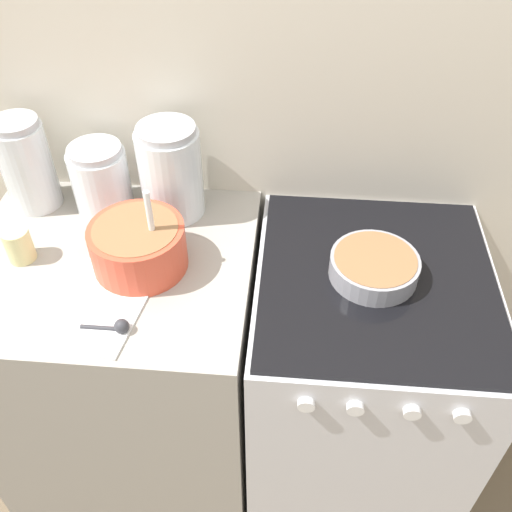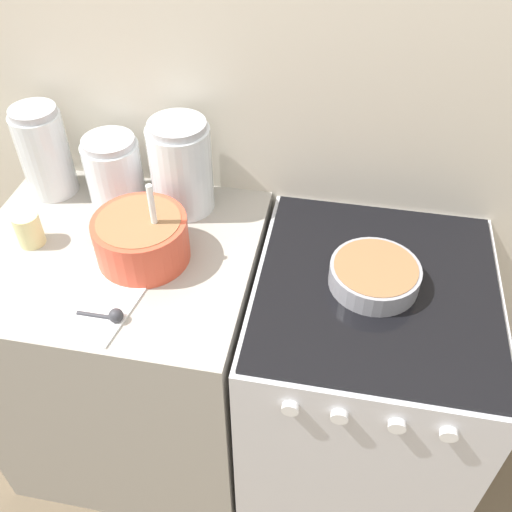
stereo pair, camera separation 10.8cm
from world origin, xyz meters
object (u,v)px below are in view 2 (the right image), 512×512
at_px(stove, 356,388).
at_px(tin_can, 29,229).
at_px(mixing_bowl, 141,237).
at_px(storage_jar_right, 182,172).
at_px(storage_jar_middle, 114,173).
at_px(baking_pan, 375,275).
at_px(storage_jar_left, 46,157).

bearing_deg(stove, tin_can, -179.39).
xyz_separation_m(mixing_bowl, tin_can, (-0.32, -0.00, -0.03)).
height_order(stove, storage_jar_right, storage_jar_right).
relative_size(storage_jar_middle, tin_can, 2.14).
height_order(baking_pan, storage_jar_right, storage_jar_right).
height_order(stove, storage_jar_left, storage_jar_left).
distance_m(mixing_bowl, storage_jar_middle, 0.29).
distance_m(baking_pan, tin_can, 0.93).
relative_size(storage_jar_left, storage_jar_middle, 1.36).
xyz_separation_m(baking_pan, storage_jar_right, (-0.56, 0.23, 0.09)).
bearing_deg(stove, mixing_bowl, -179.16).
distance_m(mixing_bowl, baking_pan, 0.61).
relative_size(stove, storage_jar_right, 3.34).
relative_size(stove, mixing_bowl, 3.74).
bearing_deg(stove, storage_jar_right, 158.22).
bearing_deg(stove, storage_jar_middle, 163.62).
distance_m(mixing_bowl, storage_jar_left, 0.44).
bearing_deg(storage_jar_right, storage_jar_left, 180.00).
xyz_separation_m(mixing_bowl, storage_jar_right, (0.04, 0.24, 0.05)).
bearing_deg(baking_pan, mixing_bowl, -178.86).
relative_size(stove, baking_pan, 4.03).
relative_size(baking_pan, storage_jar_middle, 1.13).
bearing_deg(mixing_bowl, storage_jar_middle, 124.22).
bearing_deg(tin_can, storage_jar_middle, 56.36).
bearing_deg(storage_jar_left, stove, -13.09).
height_order(storage_jar_middle, tin_can, storage_jar_middle).
distance_m(storage_jar_right, tin_can, 0.44).
height_order(mixing_bowl, storage_jar_left, storage_jar_left).
bearing_deg(baking_pan, storage_jar_right, 158.00).
relative_size(stove, storage_jar_left, 3.35).
distance_m(storage_jar_middle, storage_jar_right, 0.21).
bearing_deg(storage_jar_right, mixing_bowl, -100.47).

